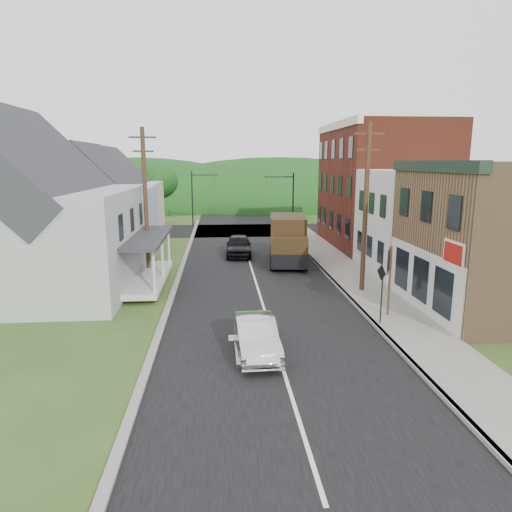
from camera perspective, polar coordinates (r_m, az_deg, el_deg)
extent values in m
plane|color=#2D4719|center=(21.25, 1.29, -7.51)|extent=(120.00, 120.00, 0.00)
cube|color=black|center=(30.84, -0.62, -1.41)|extent=(9.00, 90.00, 0.02)
cube|color=black|center=(47.53, -2.06, 3.22)|extent=(60.00, 9.00, 0.02)
cube|color=slate|center=(29.89, 11.02, -1.90)|extent=(2.80, 55.00, 0.15)
cube|color=slate|center=(29.56, 8.49, -1.97)|extent=(0.20, 55.00, 0.15)
cube|color=slate|center=(28.92, -9.57, -2.34)|extent=(0.30, 55.00, 0.12)
cube|color=brown|center=(24.29, 28.91, 1.97)|extent=(8.00, 8.00, 7.00)
cube|color=silver|center=(30.78, 21.25, 3.92)|extent=(8.00, 7.00, 6.50)
cube|color=#602617|center=(39.37, 15.43, 8.38)|extent=(8.00, 12.00, 10.00)
cube|color=#A8AAAD|center=(28.11, -25.22, 1.90)|extent=(10.00, 12.00, 5.50)
cube|color=#8EA2C2|center=(38.28, -18.11, 4.38)|extent=(7.00, 8.00, 5.00)
cube|color=#C3B597|center=(47.13, -16.21, 5.76)|extent=(7.00, 8.00, 5.00)
cylinder|color=#472D19|center=(24.82, 13.52, 5.62)|extent=(0.26, 0.26, 9.00)
cube|color=#472D19|center=(24.73, 13.96, 14.63)|extent=(1.60, 0.10, 0.10)
cube|color=#472D19|center=(24.70, 13.87, 12.78)|extent=(1.20, 0.10, 0.10)
cylinder|color=#472D19|center=(28.42, -13.62, 6.34)|extent=(0.26, 0.26, 9.00)
cube|color=#472D19|center=(28.34, -14.01, 14.21)|extent=(1.60, 0.10, 0.10)
cube|color=#472D19|center=(28.31, -13.93, 12.60)|extent=(1.20, 0.10, 0.10)
cylinder|color=black|center=(44.22, 4.64, 6.47)|extent=(0.14, 0.14, 6.00)
cylinder|color=black|center=(43.86, 2.87, 9.86)|extent=(2.80, 0.10, 0.10)
imported|color=olive|center=(43.74, 1.28, 8.95)|extent=(0.16, 0.20, 1.00)
cylinder|color=black|center=(50.70, -7.97, 7.06)|extent=(0.14, 0.14, 6.00)
cylinder|color=black|center=(50.50, -6.44, 10.04)|extent=(2.80, 0.10, 0.10)
imported|color=olive|center=(50.51, -5.05, 9.27)|extent=(0.16, 0.20, 1.00)
cylinder|color=#382616|center=(35.62, -29.33, 2.07)|extent=(0.36, 0.36, 3.92)
cylinder|color=#382616|center=(43.63, -27.48, 4.31)|extent=(0.36, 0.36, 4.76)
ellipsoid|color=#123810|center=(43.40, -27.93, 8.98)|extent=(5.80, 5.80, 4.93)
cylinder|color=#382616|center=(52.66, -12.22, 5.94)|extent=(0.36, 0.36, 3.92)
ellipsoid|color=#123810|center=(52.46, -12.36, 9.14)|extent=(4.80, 4.80, 4.08)
ellipsoid|color=#123810|center=(75.32, -3.04, 6.35)|extent=(90.00, 30.00, 16.00)
imported|color=silver|center=(17.08, -0.01, -9.98)|extent=(1.62, 4.18, 1.36)
imported|color=black|center=(34.42, -2.17, 1.30)|extent=(2.07, 4.70, 1.57)
cube|color=black|center=(32.17, 3.96, 2.39)|extent=(2.87, 4.78, 2.99)
cube|color=black|center=(29.62, 4.15, 0.57)|extent=(2.54, 1.91, 1.96)
cube|color=black|center=(29.68, 4.15, 2.21)|extent=(2.29, 1.47, 0.05)
cube|color=black|center=(28.87, 4.20, -0.77)|extent=(2.27, 0.41, 0.93)
cylinder|color=black|center=(29.87, 2.04, -0.93)|extent=(0.39, 0.96, 0.93)
cylinder|color=black|center=(29.96, 6.19, -0.96)|extent=(0.39, 0.96, 0.93)
cylinder|color=black|center=(33.91, 2.00, 0.59)|extent=(0.39, 0.96, 0.93)
cylinder|color=black|center=(33.99, 5.66, 0.57)|extent=(0.39, 0.96, 0.93)
cube|color=#472D19|center=(21.40, 16.36, -3.00)|extent=(0.13, 0.13, 3.17)
cube|color=black|center=(21.18, 16.36, -0.38)|extent=(0.79, 1.66, 0.07)
cube|color=white|center=(20.48, 16.20, 0.40)|extent=(0.23, 0.46, 0.20)
cube|color=white|center=(20.56, 16.14, -0.72)|extent=(0.24, 0.50, 0.50)
cube|color=white|center=(20.65, 16.07, -1.82)|extent=(0.23, 0.46, 0.25)
cube|color=white|center=(21.10, 16.33, 0.71)|extent=(0.23, 0.46, 0.20)
cube|color=white|center=(21.18, 16.26, -0.37)|extent=(0.24, 0.50, 0.50)
cube|color=white|center=(21.27, 16.20, -1.44)|extent=(0.23, 0.46, 0.25)
cube|color=white|center=(21.73, 16.45, 1.01)|extent=(0.23, 0.46, 0.20)
cube|color=white|center=(21.80, 16.39, -0.04)|extent=(0.24, 0.50, 0.50)
cube|color=white|center=(21.88, 16.32, -1.09)|extent=(0.23, 0.46, 0.25)
cube|color=white|center=(21.38, 16.13, -2.75)|extent=(0.19, 0.38, 0.50)
cylinder|color=black|center=(20.34, 15.43, -4.78)|extent=(0.07, 0.07, 2.44)
cube|color=black|center=(20.06, 15.41, -2.00)|extent=(0.14, 0.71, 0.72)
cube|color=yellow|center=(20.07, 15.45, -2.00)|extent=(0.13, 0.64, 0.65)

